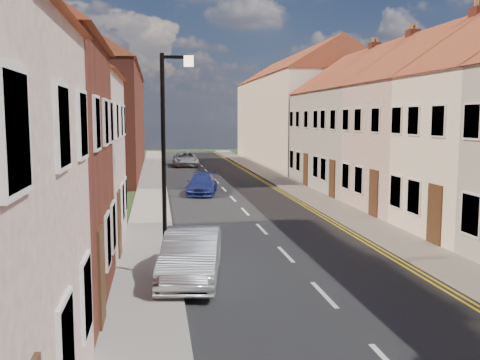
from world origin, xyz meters
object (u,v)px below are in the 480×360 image
car_mid (191,256)px  car_far (202,184)px  lamppost (167,151)px  car_distant (185,159)px

car_mid → car_far: size_ratio=1.06×
lamppost → car_far: 16.62m
car_far → car_distant: 17.99m
lamppost → car_far: size_ratio=1.51×
car_mid → car_far: 16.54m
car_far → car_distant: car_distant is taller
lamppost → car_mid: lamppost is taller
car_mid → car_distant: size_ratio=0.90×
lamppost → car_distant: 34.38m
lamppost → car_mid: size_ratio=1.43×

